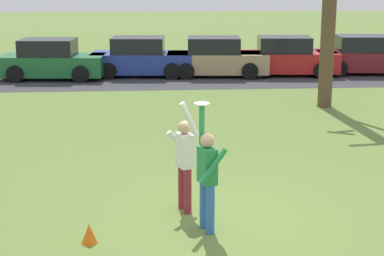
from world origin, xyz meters
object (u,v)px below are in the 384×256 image
(person_defender, at_px, (185,158))
(parked_car_blue, at_px, (141,58))
(parked_car_green, at_px, (52,61))
(parked_car_maroon, at_px, (364,56))
(field_cone_orange, at_px, (89,234))
(parked_car_tan, at_px, (216,58))
(parked_car_red, at_px, (286,57))
(person_catcher, at_px, (207,174))
(frisbee_disc, at_px, (202,104))

(person_defender, distance_m, parked_car_blue, 15.27)
(parked_car_green, bearing_deg, parked_car_blue, 12.58)
(parked_car_maroon, relative_size, field_cone_orange, 13.25)
(parked_car_tan, bearing_deg, parked_car_red, 5.26)
(person_catcher, relative_size, frisbee_disc, 8.44)
(parked_car_green, bearing_deg, person_catcher, -68.45)
(parked_car_red, bearing_deg, parked_car_blue, -177.23)
(frisbee_disc, xyz_separation_m, parked_car_maroon, (8.31, 15.87, -1.37))
(parked_car_red, height_order, parked_car_maroon, same)
(parked_car_green, relative_size, parked_car_tan, 1.00)
(person_defender, distance_m, parked_car_maroon, 17.41)
(person_catcher, height_order, parked_car_green, person_catcher)
(parked_car_red, bearing_deg, parked_car_green, -173.56)
(parked_car_green, relative_size, parked_car_maroon, 1.00)
(field_cone_orange, bearing_deg, parked_car_green, 99.89)
(person_catcher, distance_m, field_cone_orange, 2.09)
(field_cone_orange, bearing_deg, frisbee_disc, 17.63)
(parked_car_tan, bearing_deg, parked_car_blue, -179.57)
(parked_car_tan, relative_size, parked_car_maroon, 1.00)
(parked_car_tan, bearing_deg, person_catcher, -92.13)
(parked_car_maroon, bearing_deg, parked_car_red, -172.54)
(frisbee_disc, height_order, parked_car_green, frisbee_disc)
(person_catcher, xyz_separation_m, parked_car_green, (-4.69, 15.68, -0.25))
(parked_car_green, xyz_separation_m, parked_car_tan, (6.65, 0.24, 0.00))
(parked_car_green, bearing_deg, parked_car_red, 6.44)
(parked_car_maroon, distance_m, field_cone_orange, 19.32)
(parked_car_tan, height_order, field_cone_orange, parked_car_tan)
(person_catcher, distance_m, parked_car_tan, 16.04)
(parked_car_blue, xyz_separation_m, field_cone_orange, (-0.76, -16.52, -0.57))
(parked_car_maroon, bearing_deg, parked_car_blue, -175.55)
(person_defender, height_order, parked_car_red, person_defender)
(person_defender, bearing_deg, parked_car_tan, 152.73)
(person_catcher, distance_m, parked_car_blue, 16.20)
(person_catcher, height_order, frisbee_disc, frisbee_disc)
(frisbee_disc, relative_size, field_cone_orange, 0.77)
(frisbee_disc, xyz_separation_m, parked_car_blue, (-1.06, 15.94, -1.37))
(person_defender, xyz_separation_m, parked_car_red, (5.19, 15.02, -0.25))
(parked_car_tan, bearing_deg, frisbee_disc, -92.48)
(person_defender, xyz_separation_m, frisbee_disc, (0.23, -0.70, 1.11))
(parked_car_green, relative_size, parked_car_blue, 1.00)
(parked_car_green, distance_m, parked_car_red, 9.57)
(parked_car_green, relative_size, field_cone_orange, 13.25)
(parked_car_green, relative_size, parked_car_red, 1.00)
(person_defender, height_order, parked_car_tan, person_defender)
(field_cone_orange, bearing_deg, person_defender, 38.80)
(parked_car_red, height_order, field_cone_orange, parked_car_red)
(person_defender, bearing_deg, parked_car_maroon, 131.96)
(person_defender, relative_size, parked_car_maroon, 0.48)
(frisbee_disc, relative_size, parked_car_tan, 0.06)
(parked_car_tan, relative_size, parked_car_red, 1.00)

